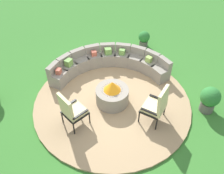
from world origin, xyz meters
TOP-DOWN VIEW (x-y plane):
  - ground_plane at (0.00, 0.00)m, footprint 24.00×24.00m
  - patio_circle at (0.00, 0.00)m, footprint 4.49×4.49m
  - fire_pit at (0.00, 0.00)m, footprint 0.93×0.93m
  - curved_stone_bench at (-0.08, 1.44)m, footprint 3.78×1.55m
  - lounge_chair_front_left at (-1.04, -0.81)m, footprint 0.76×0.78m
  - lounge_chair_front_right at (1.12, -0.70)m, footprint 0.77×0.81m
  - potted_plant_0 at (1.25, 2.94)m, footprint 0.41×0.41m
  - potted_plant_1 at (2.64, -0.33)m, footprint 0.55×0.55m

SIDE VIEW (x-z plane):
  - ground_plane at x=0.00m, z-range 0.00..0.00m
  - patio_circle at x=0.00m, z-range 0.00..0.06m
  - potted_plant_0 at x=1.25m, z-range 0.02..0.61m
  - curved_stone_bench at x=-0.08m, z-range 0.00..0.69m
  - fire_pit at x=0.00m, z-range -0.02..0.73m
  - potted_plant_1 at x=2.64m, z-range 0.04..0.84m
  - lounge_chair_front_left at x=-1.04m, z-range 0.06..1.21m
  - lounge_chair_front_right at x=1.12m, z-range 0.07..1.21m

